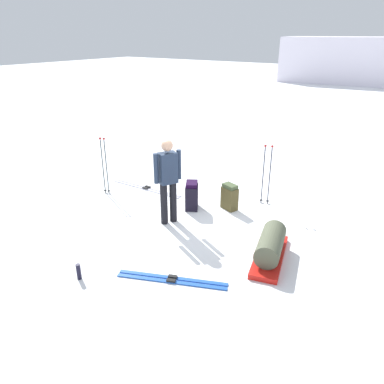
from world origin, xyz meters
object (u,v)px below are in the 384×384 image
object	(u,v)px
backpack_bright	(230,197)
ski_poles_planted_far	(267,172)
gear_sled	(270,247)
thermos_bottle	(79,272)
ski_pair_far	(172,280)
skier_standing	(168,178)
backpack_large_dark	(192,196)
ski_poles_planted_near	(104,163)
ski_pair_near	(147,188)

from	to	relation	value
backpack_bright	ski_poles_planted_far	xyz separation A→B (m)	(0.50, 0.70, 0.47)
gear_sled	thermos_bottle	size ratio (longest dim) A/B	5.62
ski_poles_planted_far	ski_pair_far	bearing A→B (deg)	-89.77
skier_standing	backpack_large_dark	size ratio (longest dim) A/B	2.80
ski_pair_far	backpack_bright	distance (m)	2.77
ski_poles_planted_near	skier_standing	bearing A→B (deg)	-8.57
backpack_bright	thermos_bottle	bearing A→B (deg)	-101.21
ski_poles_planted_far	gear_sled	distance (m)	2.29
ski_pair_near	backpack_large_dark	size ratio (longest dim) A/B	3.23
backpack_bright	ski_pair_far	bearing A→B (deg)	-79.22
skier_standing	ski_poles_planted_near	distance (m)	2.14
ski_poles_planted_near	ski_pair_near	bearing A→B (deg)	50.82
ski_poles_planted_near	gear_sled	distance (m)	4.36
skier_standing	backpack_bright	size ratio (longest dim) A/B	2.99
backpack_large_dark	ski_poles_planted_far	world-z (taller)	ski_poles_planted_far
thermos_bottle	ski_pair_near	bearing A→B (deg)	114.62
backpack_bright	ski_poles_planted_far	distance (m)	0.98
gear_sled	backpack_large_dark	bearing A→B (deg)	158.62
backpack_bright	ski_poles_planted_near	bearing A→B (deg)	-162.30
ski_pair_near	thermos_bottle	world-z (taller)	thermos_bottle
skier_standing	ski_pair_near	bearing A→B (deg)	145.25
ski_poles_planted_near	thermos_bottle	world-z (taller)	ski_poles_planted_near
ski_poles_planted_near	gear_sled	xyz separation A→B (m)	(4.31, -0.39, -0.52)
backpack_large_dark	ski_pair_near	bearing A→B (deg)	169.89
ski_pair_far	backpack_bright	bearing A→B (deg)	100.78
backpack_large_dark	thermos_bottle	world-z (taller)	backpack_large_dark
ski_pair_far	ski_poles_planted_far	size ratio (longest dim) A/B	1.23
backpack_large_dark	thermos_bottle	xyz separation A→B (m)	(-0.01, -3.04, -0.17)
skier_standing	gear_sled	bearing A→B (deg)	-2.01
ski_pair_near	ski_poles_planted_far	size ratio (longest dim) A/B	1.46
backpack_bright	ski_poles_planted_far	size ratio (longest dim) A/B	0.42
backpack_bright	gear_sled	distance (m)	1.98
ski_pair_near	ski_poles_planted_near	xyz separation A→B (m)	(-0.60, -0.73, 0.74)
ski_pair_near	gear_sled	size ratio (longest dim) A/B	1.35
backpack_large_dark	skier_standing	bearing A→B (deg)	-91.31
backpack_large_dark	ski_poles_planted_far	xyz separation A→B (m)	(1.18, 1.14, 0.45)
thermos_bottle	ski_poles_planted_far	bearing A→B (deg)	74.12
ski_poles_planted_near	ski_poles_planted_far	xyz separation A→B (m)	(3.31, 1.60, -0.01)
ski_pair_far	gear_sled	world-z (taller)	gear_sled
ski_poles_planted_far	thermos_bottle	world-z (taller)	ski_poles_planted_far
gear_sled	ski_pair_near	bearing A→B (deg)	163.12
backpack_large_dark	gear_sled	distance (m)	2.34
ski_pair_near	ski_poles_planted_far	xyz separation A→B (m)	(2.71, 0.87, 0.73)
ski_pair_far	ski_pair_near	bearing A→B (deg)	137.00
ski_poles_planted_near	ski_poles_planted_far	size ratio (longest dim) A/B	1.01
skier_standing	ski_pair_far	size ratio (longest dim) A/B	1.03
ski_pair_near	ski_poles_planted_near	distance (m)	1.20
backpack_bright	ski_pair_near	bearing A→B (deg)	-175.76
skier_standing	gear_sled	distance (m)	2.32
gear_sled	ski_poles_planted_near	bearing A→B (deg)	174.76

